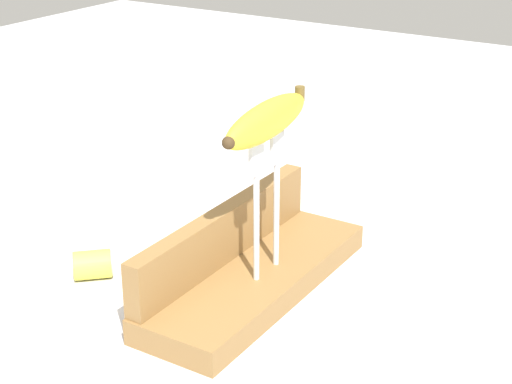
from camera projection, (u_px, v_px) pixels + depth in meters
ground_plane at (256, 291)px, 1.01m from camera, size 3.00×3.00×0.00m
wooden_board at (256, 279)px, 1.00m from camera, size 0.36×0.12×0.03m
board_backstop at (223, 234)px, 1.01m from camera, size 0.35×0.02×0.07m
fork_stand_center at (267, 193)px, 0.95m from camera, size 0.07×0.01×0.17m
banana_raised_center at (267, 120)px, 0.92m from camera, size 0.18×0.05×0.04m
banana_chunk_near at (93, 265)px, 1.03m from camera, size 0.06×0.06×0.04m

